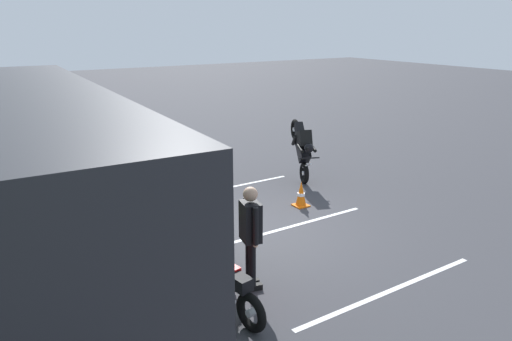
{
  "coord_description": "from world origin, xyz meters",
  "views": [
    {
      "loc": [
        -7.84,
        4.88,
        4.25
      ],
      "look_at": [
        0.78,
        -0.57,
        1.1
      ],
      "focal_mm": 33.47,
      "sensor_mm": 36.0,
      "label": 1
    }
  ],
  "objects_px": {
    "stunt_motorcycle": "(302,146)",
    "spectator_left": "(216,209)",
    "spectator_far_left": "(251,229)",
    "spectator_centre": "(198,194)",
    "parked_motorcycle_silver": "(131,193)",
    "tour_bus": "(32,188)",
    "traffic_cone": "(301,194)",
    "spectator_right": "(173,175)",
    "parked_motorcycle_dark": "(220,282)"
  },
  "relations": [
    {
      "from": "tour_bus",
      "to": "traffic_cone",
      "type": "distance_m",
      "value": 6.02
    },
    {
      "from": "spectator_far_left",
      "to": "spectator_left",
      "type": "xyz_separation_m",
      "value": [
        1.14,
        0.02,
        -0.02
      ]
    },
    {
      "from": "spectator_left",
      "to": "stunt_motorcycle",
      "type": "height_order",
      "value": "spectator_left"
    },
    {
      "from": "tour_bus",
      "to": "spectator_centre",
      "type": "relative_size",
      "value": 5.7
    },
    {
      "from": "spectator_far_left",
      "to": "parked_motorcycle_dark",
      "type": "height_order",
      "value": "spectator_far_left"
    },
    {
      "from": "spectator_far_left",
      "to": "traffic_cone",
      "type": "height_order",
      "value": "spectator_far_left"
    },
    {
      "from": "spectator_centre",
      "to": "spectator_right",
      "type": "xyz_separation_m",
      "value": [
        1.25,
        0.01,
        0.05
      ]
    },
    {
      "from": "spectator_centre",
      "to": "traffic_cone",
      "type": "bearing_deg",
      "value": -81.22
    },
    {
      "from": "spectator_centre",
      "to": "spectator_right",
      "type": "bearing_deg",
      "value": 0.31
    },
    {
      "from": "spectator_left",
      "to": "stunt_motorcycle",
      "type": "xyz_separation_m",
      "value": [
        2.99,
        -4.25,
        -0.04
      ]
    },
    {
      "from": "tour_bus",
      "to": "spectator_far_left",
      "type": "height_order",
      "value": "tour_bus"
    },
    {
      "from": "tour_bus",
      "to": "spectator_left",
      "type": "relative_size",
      "value": 5.58
    },
    {
      "from": "tour_bus",
      "to": "parked_motorcycle_dark",
      "type": "xyz_separation_m",
      "value": [
        -2.54,
        -2.13,
        -1.16
      ]
    },
    {
      "from": "spectator_far_left",
      "to": "parked_motorcycle_dark",
      "type": "bearing_deg",
      "value": 111.63
    },
    {
      "from": "stunt_motorcycle",
      "to": "traffic_cone",
      "type": "relative_size",
      "value": 3.02
    },
    {
      "from": "stunt_motorcycle",
      "to": "spectator_left",
      "type": "bearing_deg",
      "value": 125.13
    },
    {
      "from": "tour_bus",
      "to": "stunt_motorcycle",
      "type": "bearing_deg",
      "value": -75.18
    },
    {
      "from": "spectator_centre",
      "to": "stunt_motorcycle",
      "type": "xyz_separation_m",
      "value": [
        2.03,
        -4.16,
        -0.0
      ]
    },
    {
      "from": "tour_bus",
      "to": "spectator_left",
      "type": "bearing_deg",
      "value": -111.55
    },
    {
      "from": "stunt_motorcycle",
      "to": "spectator_centre",
      "type": "bearing_deg",
      "value": 116.01
    },
    {
      "from": "spectator_far_left",
      "to": "spectator_left",
      "type": "distance_m",
      "value": 1.14
    },
    {
      "from": "spectator_centre",
      "to": "tour_bus",
      "type": "bearing_deg",
      "value": 86.96
    },
    {
      "from": "traffic_cone",
      "to": "stunt_motorcycle",
      "type": "bearing_deg",
      "value": -37.74
    },
    {
      "from": "spectator_far_left",
      "to": "stunt_motorcycle",
      "type": "xyz_separation_m",
      "value": [
        4.13,
        -4.23,
        -0.06
      ]
    },
    {
      "from": "spectator_left",
      "to": "parked_motorcycle_silver",
      "type": "height_order",
      "value": "spectator_left"
    },
    {
      "from": "tour_bus",
      "to": "parked_motorcycle_dark",
      "type": "distance_m",
      "value": 3.52
    },
    {
      "from": "spectator_left",
      "to": "spectator_centre",
      "type": "bearing_deg",
      "value": -5.54
    },
    {
      "from": "tour_bus",
      "to": "stunt_motorcycle",
      "type": "height_order",
      "value": "tour_bus"
    },
    {
      "from": "tour_bus",
      "to": "parked_motorcycle_silver",
      "type": "distance_m",
      "value": 3.31
    },
    {
      "from": "tour_bus",
      "to": "stunt_motorcycle",
      "type": "xyz_separation_m",
      "value": [
        1.87,
        -7.08,
        -0.63
      ]
    },
    {
      "from": "spectator_left",
      "to": "parked_motorcycle_silver",
      "type": "relative_size",
      "value": 0.85
    },
    {
      "from": "spectator_far_left",
      "to": "spectator_centre",
      "type": "distance_m",
      "value": 2.11
    },
    {
      "from": "spectator_right",
      "to": "stunt_motorcycle",
      "type": "height_order",
      "value": "spectator_right"
    },
    {
      "from": "spectator_far_left",
      "to": "parked_motorcycle_silver",
      "type": "distance_m",
      "value": 4.45
    },
    {
      "from": "parked_motorcycle_dark",
      "to": "stunt_motorcycle",
      "type": "xyz_separation_m",
      "value": [
        4.42,
        -4.95,
        0.53
      ]
    },
    {
      "from": "parked_motorcycle_silver",
      "to": "spectator_far_left",
      "type": "bearing_deg",
      "value": -172.31
    },
    {
      "from": "tour_bus",
      "to": "traffic_cone",
      "type": "bearing_deg",
      "value": -87.09
    },
    {
      "from": "parked_motorcycle_dark",
      "to": "tour_bus",
      "type": "bearing_deg",
      "value": 39.96
    },
    {
      "from": "spectator_right",
      "to": "parked_motorcycle_dark",
      "type": "xyz_separation_m",
      "value": [
        -3.64,
        0.78,
        -0.59
      ]
    },
    {
      "from": "spectator_centre",
      "to": "parked_motorcycle_dark",
      "type": "relative_size",
      "value": 0.84
    },
    {
      "from": "spectator_far_left",
      "to": "parked_motorcycle_silver",
      "type": "bearing_deg",
      "value": 7.69
    },
    {
      "from": "spectator_centre",
      "to": "spectator_right",
      "type": "relative_size",
      "value": 0.96
    },
    {
      "from": "parked_motorcycle_silver",
      "to": "traffic_cone",
      "type": "bearing_deg",
      "value": -116.76
    },
    {
      "from": "parked_motorcycle_silver",
      "to": "stunt_motorcycle",
      "type": "xyz_separation_m",
      "value": [
        -0.24,
        -4.82,
        0.53
      ]
    },
    {
      "from": "spectator_centre",
      "to": "spectator_left",
      "type": "bearing_deg",
      "value": 174.46
    },
    {
      "from": "spectator_far_left",
      "to": "traffic_cone",
      "type": "xyz_separation_m",
      "value": [
        2.56,
        -3.01,
        -0.77
      ]
    },
    {
      "from": "traffic_cone",
      "to": "parked_motorcycle_dark",
      "type": "bearing_deg",
      "value": 127.31
    },
    {
      "from": "tour_bus",
      "to": "parked_motorcycle_dark",
      "type": "height_order",
      "value": "tour_bus"
    },
    {
      "from": "spectator_right",
      "to": "spectator_far_left",
      "type": "bearing_deg",
      "value": 178.93
    },
    {
      "from": "spectator_far_left",
      "to": "parked_motorcycle_silver",
      "type": "xyz_separation_m",
      "value": [
        4.37,
        0.59,
        -0.59
      ]
    }
  ]
}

